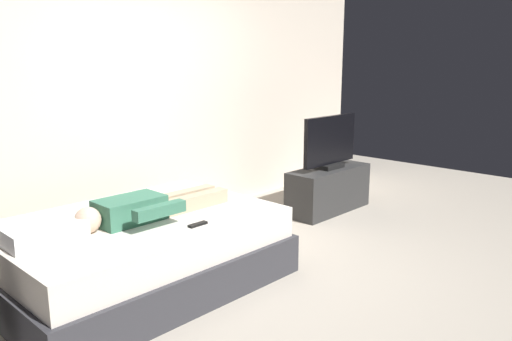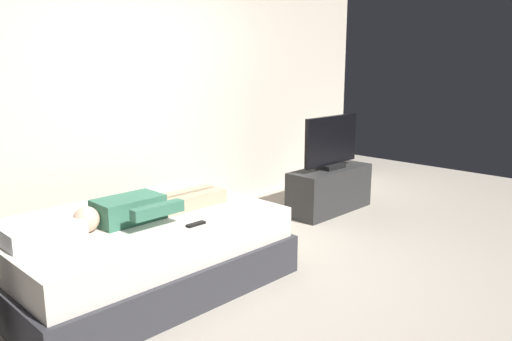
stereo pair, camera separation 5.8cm
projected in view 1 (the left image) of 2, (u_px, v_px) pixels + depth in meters
ground_plane at (258, 274)px, 4.02m from camera, size 10.00×10.00×0.00m
back_wall at (163, 88)px, 5.17m from camera, size 6.40×0.10×2.80m
bed at (140, 251)px, 3.79m from camera, size 2.06×1.44×0.54m
pillow at (43, 232)px, 3.21m from camera, size 0.48×0.34×0.12m
person at (146, 208)px, 3.68m from camera, size 1.26×0.46×0.18m
remote at (198, 224)px, 3.52m from camera, size 0.15×0.04×0.02m
tv_stand at (328, 190)px, 5.66m from camera, size 1.10×0.40×0.50m
tv at (330, 143)px, 5.55m from camera, size 0.88×0.20×0.59m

